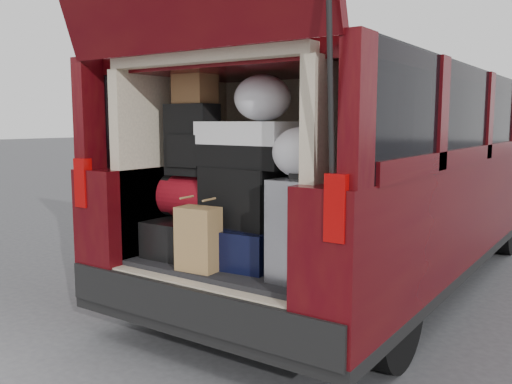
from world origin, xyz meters
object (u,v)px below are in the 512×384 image
(red_duffel, at_px, (196,197))
(twotone_duffel, at_px, (248,144))
(black_soft_case, at_px, (244,197))
(black_hardshell, at_px, (194,236))
(navy_hardshell, at_px, (250,244))
(kraft_bag, at_px, (198,239))
(silver_roller, at_px, (301,229))
(backpack, at_px, (192,140))

(red_duffel, xyz_separation_m, twotone_duffel, (0.41, 0.01, 0.34))
(black_soft_case, bearing_deg, black_hardshell, -174.14)
(navy_hardshell, height_order, red_duffel, red_duffel)
(kraft_bag, bearing_deg, silver_roller, 14.84)
(silver_roller, xyz_separation_m, twotone_duffel, (-0.43, 0.12, 0.44))
(navy_hardshell, relative_size, backpack, 1.16)
(black_soft_case, bearing_deg, kraft_bag, -105.25)
(black_hardshell, distance_m, kraft_bag, 0.41)
(navy_hardshell, xyz_separation_m, backpack, (-0.42, -0.03, 0.62))
(black_hardshell, bearing_deg, kraft_bag, -46.25)
(silver_roller, distance_m, twotone_duffel, 0.62)
(black_hardshell, xyz_separation_m, kraft_bag, (0.29, -0.29, 0.07))
(navy_hardshell, relative_size, black_soft_case, 1.06)
(silver_roller, height_order, kraft_bag, silver_roller)
(silver_roller, distance_m, kraft_bag, 0.60)
(silver_roller, relative_size, black_soft_case, 1.12)
(red_duffel, relative_size, backpack, 0.97)
(black_soft_case, bearing_deg, silver_roller, -7.20)
(navy_hardshell, xyz_separation_m, silver_roller, (0.41, -0.11, 0.16))
(navy_hardshell, bearing_deg, twotone_duffel, 139.57)
(kraft_bag, bearing_deg, backpack, 130.82)
(silver_roller, height_order, black_soft_case, black_soft_case)
(black_soft_case, distance_m, twotone_duffel, 0.31)
(black_hardshell, relative_size, silver_roller, 1.04)
(silver_roller, height_order, backpack, backpack)
(black_soft_case, bearing_deg, twotone_duffel, 54.17)
(black_soft_case, xyz_separation_m, twotone_duffel, (0.02, 0.02, 0.31))
(black_hardshell, distance_m, silver_roller, 0.86)
(navy_hardshell, height_order, silver_roller, silver_roller)
(red_duffel, bearing_deg, navy_hardshell, -2.59)
(red_duffel, distance_m, twotone_duffel, 0.53)
(navy_hardshell, xyz_separation_m, twotone_duffel, (-0.02, 0.01, 0.60))
(kraft_bag, distance_m, twotone_duffel, 0.63)
(silver_roller, distance_m, black_soft_case, 0.48)
(navy_hardshell, xyz_separation_m, kraft_bag, (-0.14, -0.30, 0.07))
(silver_roller, bearing_deg, kraft_bag, -159.26)
(silver_roller, distance_m, red_duffel, 0.85)
(backpack, bearing_deg, black_soft_case, -0.83)
(silver_roller, xyz_separation_m, backpack, (-0.84, 0.08, 0.46))
(kraft_bag, relative_size, red_duffel, 0.84)
(silver_roller, height_order, twotone_duffel, twotone_duffel)
(black_hardshell, xyz_separation_m, navy_hardshell, (0.43, 0.02, -0.00))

